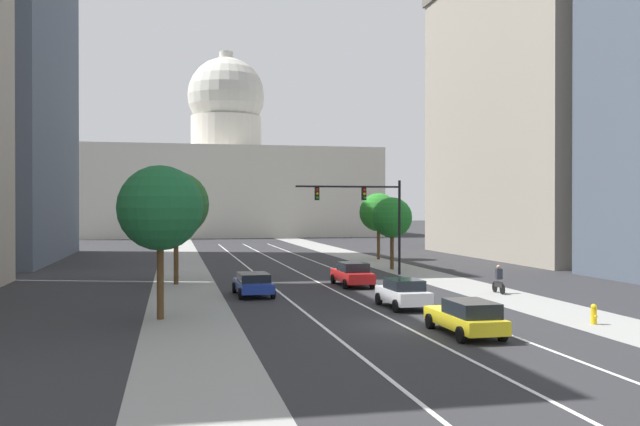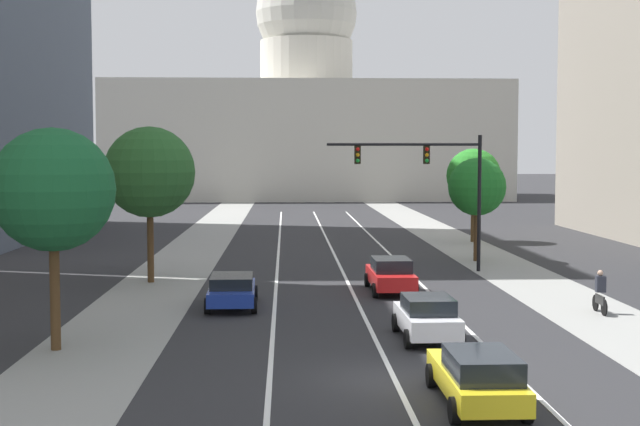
{
  "view_description": "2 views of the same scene",
  "coord_description": "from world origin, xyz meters",
  "px_view_note": "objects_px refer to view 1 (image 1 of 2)",
  "views": [
    {
      "loc": [
        -9.84,
        -28.55,
        5.15
      ],
      "look_at": [
        -0.3,
        15.99,
        4.81
      ],
      "focal_mm": 38.74,
      "sensor_mm": 36.0,
      "label": 1
    },
    {
      "loc": [
        -3.03,
        -23.93,
        6.3
      ],
      "look_at": [
        -1.27,
        20.59,
        3.26
      ],
      "focal_mm": 49.15,
      "sensor_mm": 36.0,
      "label": 2
    }
  ],
  "objects_px": {
    "street_tree_mid_right": "(379,212)",
    "street_tree_near_right": "(392,218)",
    "fire_hydrant": "(594,314)",
    "street_tree_near_left": "(176,205)",
    "car_red": "(352,274)",
    "cyclist": "(499,279)",
    "car_yellow": "(466,317)",
    "capitol_building": "(226,179)",
    "traffic_signal_mast": "(368,207)",
    "street_tree_mid_left": "(160,208)",
    "car_blue": "(253,283)",
    "car_white": "(403,293)"
  },
  "relations": [
    {
      "from": "capitol_building",
      "to": "fire_hydrant",
      "type": "relative_size",
      "value": 59.45
    },
    {
      "from": "car_blue",
      "to": "fire_hydrant",
      "type": "bearing_deg",
      "value": -135.32
    },
    {
      "from": "fire_hydrant",
      "to": "car_white",
      "type": "bearing_deg",
      "value": 135.44
    },
    {
      "from": "car_blue",
      "to": "street_tree_mid_right",
      "type": "bearing_deg",
      "value": -32.35
    },
    {
      "from": "traffic_signal_mast",
      "to": "street_tree_mid_right",
      "type": "distance_m",
      "value": 16.44
    },
    {
      "from": "capitol_building",
      "to": "street_tree_near_right",
      "type": "relative_size",
      "value": 8.96
    },
    {
      "from": "fire_hydrant",
      "to": "street_tree_mid_right",
      "type": "bearing_deg",
      "value": 87.12
    },
    {
      "from": "capitol_building",
      "to": "car_blue",
      "type": "height_order",
      "value": "capitol_building"
    },
    {
      "from": "car_yellow",
      "to": "car_blue",
      "type": "bearing_deg",
      "value": 25.72
    },
    {
      "from": "car_white",
      "to": "street_tree_near_right",
      "type": "height_order",
      "value": "street_tree_near_right"
    },
    {
      "from": "car_red",
      "to": "cyclist",
      "type": "relative_size",
      "value": 2.77
    },
    {
      "from": "street_tree_near_right",
      "to": "street_tree_mid_right",
      "type": "bearing_deg",
      "value": 78.81
    },
    {
      "from": "fire_hydrant",
      "to": "street_tree_near_left",
      "type": "xyz_separation_m",
      "value": [
        -17.95,
        20.14,
        4.91
      ]
    },
    {
      "from": "capitol_building",
      "to": "street_tree_mid_right",
      "type": "bearing_deg",
      "value": -80.8
    },
    {
      "from": "car_yellow",
      "to": "car_blue",
      "type": "relative_size",
      "value": 1.02
    },
    {
      "from": "traffic_signal_mast",
      "to": "street_tree_mid_right",
      "type": "xyz_separation_m",
      "value": [
        5.53,
        15.47,
        -0.52
      ]
    },
    {
      "from": "capitol_building",
      "to": "street_tree_near_left",
      "type": "xyz_separation_m",
      "value": [
        -9.61,
        -82.39,
        -5.1
      ]
    },
    {
      "from": "car_white",
      "to": "street_tree_mid_right",
      "type": "xyz_separation_m",
      "value": [
        8.55,
        32.44,
        3.92
      ]
    },
    {
      "from": "car_blue",
      "to": "street_tree_near_left",
      "type": "relative_size",
      "value": 0.61
    },
    {
      "from": "street_tree_mid_left",
      "to": "street_tree_mid_right",
      "type": "distance_m",
      "value": 39.38
    },
    {
      "from": "street_tree_mid_right",
      "to": "street_tree_near_right",
      "type": "bearing_deg",
      "value": -101.19
    },
    {
      "from": "car_red",
      "to": "cyclist",
      "type": "xyz_separation_m",
      "value": [
        7.58,
        -5.7,
        0.05
      ]
    },
    {
      "from": "car_white",
      "to": "car_blue",
      "type": "distance_m",
      "value": 9.58
    },
    {
      "from": "street_tree_mid_left",
      "to": "car_red",
      "type": "bearing_deg",
      "value": 42.95
    },
    {
      "from": "capitol_building",
      "to": "traffic_signal_mast",
      "type": "height_order",
      "value": "capitol_building"
    },
    {
      "from": "cyclist",
      "to": "car_yellow",
      "type": "bearing_deg",
      "value": 150.08
    },
    {
      "from": "traffic_signal_mast",
      "to": "cyclist",
      "type": "bearing_deg",
      "value": -69.86
    },
    {
      "from": "car_blue",
      "to": "street_tree_near_right",
      "type": "xyz_separation_m",
      "value": [
        13.35,
        14.85,
        3.61
      ]
    },
    {
      "from": "capitol_building",
      "to": "car_blue",
      "type": "xyz_separation_m",
      "value": [
        -5.23,
        -89.45,
        -9.75
      ]
    },
    {
      "from": "car_yellow",
      "to": "cyclist",
      "type": "distance_m",
      "value": 14.48
    },
    {
      "from": "street_tree_near_left",
      "to": "street_tree_mid_right",
      "type": "xyz_separation_m",
      "value": [
        19.91,
        18.8,
        -0.67
      ]
    },
    {
      "from": "car_yellow",
      "to": "traffic_signal_mast",
      "type": "xyz_separation_m",
      "value": [
        3.03,
        24.76,
        4.46
      ]
    },
    {
      "from": "car_red",
      "to": "traffic_signal_mast",
      "type": "height_order",
      "value": "traffic_signal_mast"
    },
    {
      "from": "car_blue",
      "to": "street_tree_near_left",
      "type": "xyz_separation_m",
      "value": [
        -4.39,
        7.07,
        4.65
      ]
    },
    {
      "from": "street_tree_near_left",
      "to": "car_red",
      "type": "bearing_deg",
      "value": -16.69
    },
    {
      "from": "car_yellow",
      "to": "street_tree_near_left",
      "type": "xyz_separation_m",
      "value": [
        -11.36,
        21.43,
        4.62
      ]
    },
    {
      "from": "capitol_building",
      "to": "cyclist",
      "type": "relative_size",
      "value": 31.45
    },
    {
      "from": "traffic_signal_mast",
      "to": "street_tree_near_right",
      "type": "xyz_separation_m",
      "value": [
        3.35,
        4.45,
        -0.89
      ]
    },
    {
      "from": "street_tree_mid_right",
      "to": "cyclist",
      "type": "bearing_deg",
      "value": -91.99
    },
    {
      "from": "traffic_signal_mast",
      "to": "capitol_building",
      "type": "bearing_deg",
      "value": 93.45
    },
    {
      "from": "fire_hydrant",
      "to": "street_tree_mid_left",
      "type": "bearing_deg",
      "value": 163.82
    },
    {
      "from": "cyclist",
      "to": "traffic_signal_mast",
      "type": "bearing_deg",
      "value": 21.81
    },
    {
      "from": "cyclist",
      "to": "fire_hydrant",
      "type": "bearing_deg",
      "value": 176.58
    },
    {
      "from": "car_white",
      "to": "cyclist",
      "type": "xyz_separation_m",
      "value": [
        7.58,
        4.54,
        0.07
      ]
    },
    {
      "from": "capitol_building",
      "to": "car_red",
      "type": "relative_size",
      "value": 11.34
    },
    {
      "from": "street_tree_near_left",
      "to": "car_white",
      "type": "bearing_deg",
      "value": -50.23
    },
    {
      "from": "car_red",
      "to": "street_tree_mid_right",
      "type": "height_order",
      "value": "street_tree_mid_right"
    },
    {
      "from": "car_white",
      "to": "cyclist",
      "type": "relative_size",
      "value": 2.37
    },
    {
      "from": "car_yellow",
      "to": "car_white",
      "type": "bearing_deg",
      "value": -0.17
    },
    {
      "from": "car_blue",
      "to": "street_tree_mid_right",
      "type": "distance_m",
      "value": 30.43
    }
  ]
}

